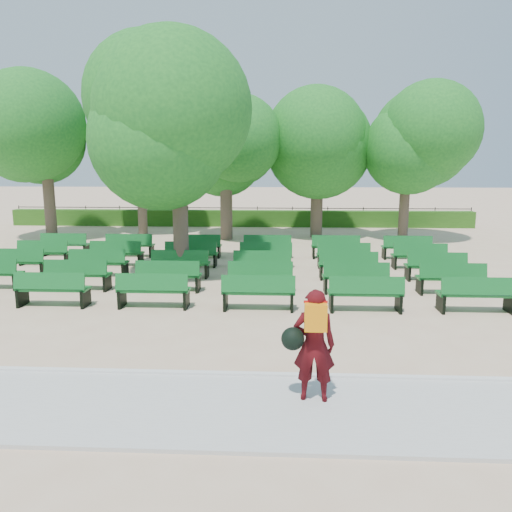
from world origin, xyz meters
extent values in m
plane|color=tan|center=(0.00, 0.00, 0.00)|extent=(120.00, 120.00, 0.00)
cube|color=#B7B7B2|center=(0.00, -7.40, 0.03)|extent=(30.00, 2.20, 0.06)
cube|color=silver|center=(0.00, -6.25, 0.05)|extent=(30.00, 0.12, 0.10)
cube|color=#295A17|center=(0.00, 14.00, 0.45)|extent=(26.00, 0.70, 0.90)
cube|color=#106022|center=(0.54, 1.16, 0.45)|extent=(1.79, 0.52, 0.06)
cube|color=#106022|center=(0.54, 0.95, 0.69)|extent=(1.79, 0.16, 0.42)
cylinder|color=brown|center=(-0.75, 1.14, 1.60)|extent=(0.47, 0.47, 3.20)
ellipsoid|color=#207423|center=(-0.75, 1.14, 4.60)|extent=(5.06, 5.06, 4.56)
imported|color=#40090D|center=(2.86, -7.05, 0.91)|extent=(0.65, 0.45, 1.70)
cube|color=orange|center=(2.86, -7.25, 1.40)|extent=(0.32, 0.16, 0.40)
sphere|color=black|center=(2.55, -7.11, 1.02)|extent=(0.34, 0.34, 0.34)
camera|label=1|loc=(2.36, -14.05, 3.55)|focal=35.00mm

